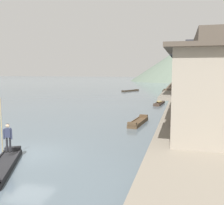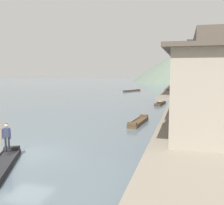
{
  "view_description": "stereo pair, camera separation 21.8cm",
  "coord_description": "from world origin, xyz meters",
  "px_view_note": "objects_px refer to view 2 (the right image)",
  "views": [
    {
      "loc": [
        8.68,
        -13.58,
        4.96
      ],
      "look_at": [
        2.49,
        10.0,
        2.04
      ],
      "focal_mm": 42.75,
      "sensor_mm": 36.0,
      "label": 1
    },
    {
      "loc": [
        8.89,
        -13.53,
        4.96
      ],
      "look_at": [
        2.49,
        10.0,
        2.04
      ],
      "focal_mm": 42.75,
      "sensor_mm": 36.0,
      "label": 2
    }
  ],
  "objects_px": {
    "house_waterfront_far": "(194,69)",
    "boat_moored_third": "(160,103)",
    "house_waterfront_tall": "(204,80)",
    "boatman_person": "(6,134)",
    "house_waterfront_second": "(207,83)",
    "house_waterfront_narrow": "(198,78)",
    "boat_foreground_poled": "(1,166)",
    "boat_moored_far": "(166,91)",
    "boat_moored_nearest": "(132,91)",
    "boat_moored_second": "(138,122)"
  },
  "relations": [
    {
      "from": "boat_moored_nearest",
      "to": "house_waterfront_tall",
      "type": "bearing_deg",
      "value": -66.37
    },
    {
      "from": "house_waterfront_tall",
      "to": "boatman_person",
      "type": "bearing_deg",
      "value": -121.96
    },
    {
      "from": "boat_moored_far",
      "to": "house_waterfront_narrow",
      "type": "relative_size",
      "value": 0.49
    },
    {
      "from": "boat_moored_third",
      "to": "boat_moored_far",
      "type": "xyz_separation_m",
      "value": [
        -0.73,
        24.81,
        -0.03
      ]
    },
    {
      "from": "boat_moored_third",
      "to": "house_waterfront_tall",
      "type": "height_order",
      "value": "house_waterfront_tall"
    },
    {
      "from": "house_waterfront_second",
      "to": "house_waterfront_far",
      "type": "relative_size",
      "value": 0.89
    },
    {
      "from": "boatman_person",
      "to": "boat_moored_second",
      "type": "xyz_separation_m",
      "value": [
        5.37,
        11.91,
        -1.3
      ]
    },
    {
      "from": "boatman_person",
      "to": "boat_moored_far",
      "type": "xyz_separation_m",
      "value": [
        5.33,
        52.0,
        -1.3
      ]
    },
    {
      "from": "boat_moored_third",
      "to": "house_waterfront_second",
      "type": "relative_size",
      "value": 0.64
    },
    {
      "from": "boat_foreground_poled",
      "to": "boat_moored_nearest",
      "type": "distance_m",
      "value": 52.51
    },
    {
      "from": "boat_moored_far",
      "to": "boat_moored_third",
      "type": "bearing_deg",
      "value": -88.31
    },
    {
      "from": "boat_foreground_poled",
      "to": "house_waterfront_tall",
      "type": "distance_m",
      "value": 22.81
    },
    {
      "from": "boat_foreground_poled",
      "to": "boat_moored_third",
      "type": "height_order",
      "value": "boat_moored_third"
    },
    {
      "from": "boat_moored_nearest",
      "to": "house_waterfront_far",
      "type": "bearing_deg",
      "value": -52.89
    },
    {
      "from": "boat_moored_far",
      "to": "house_waterfront_narrow",
      "type": "bearing_deg",
      "value": -77.04
    },
    {
      "from": "boat_foreground_poled",
      "to": "house_waterfront_far",
      "type": "distance_m",
      "value": 36.24
    },
    {
      "from": "boat_moored_third",
      "to": "house_waterfront_tall",
      "type": "xyz_separation_m",
      "value": [
        5.42,
        -8.79,
        3.7
      ]
    },
    {
      "from": "boat_foreground_poled",
      "to": "house_waterfront_second",
      "type": "bearing_deg",
      "value": 49.73
    },
    {
      "from": "house_waterfront_far",
      "to": "boat_moored_third",
      "type": "bearing_deg",
      "value": -128.55
    },
    {
      "from": "boat_moored_nearest",
      "to": "house_waterfront_second",
      "type": "relative_size",
      "value": 0.71
    },
    {
      "from": "boat_moored_nearest",
      "to": "house_waterfront_far",
      "type": "height_order",
      "value": "house_waterfront_far"
    },
    {
      "from": "house_waterfront_second",
      "to": "house_waterfront_tall",
      "type": "bearing_deg",
      "value": 87.95
    },
    {
      "from": "boat_moored_second",
      "to": "house_waterfront_far",
      "type": "bearing_deg",
      "value": 75.69
    },
    {
      "from": "boat_moored_third",
      "to": "house_waterfront_second",
      "type": "height_order",
      "value": "house_waterfront_second"
    },
    {
      "from": "boatman_person",
      "to": "boat_moored_nearest",
      "type": "relative_size",
      "value": 0.55
    },
    {
      "from": "boat_foreground_poled",
      "to": "boatman_person",
      "type": "xyz_separation_m",
      "value": [
        -0.59,
        1.29,
        1.33
      ]
    },
    {
      "from": "boatman_person",
      "to": "house_waterfront_narrow",
      "type": "distance_m",
      "value": 28.82
    },
    {
      "from": "boat_moored_third",
      "to": "house_waterfront_narrow",
      "type": "relative_size",
      "value": 0.62
    },
    {
      "from": "house_waterfront_second",
      "to": "house_waterfront_tall",
      "type": "distance_m",
      "value": 7.14
    },
    {
      "from": "house_waterfront_narrow",
      "to": "house_waterfront_far",
      "type": "relative_size",
      "value": 0.92
    },
    {
      "from": "boatman_person",
      "to": "house_waterfront_tall",
      "type": "relative_size",
      "value": 0.42
    },
    {
      "from": "boat_moored_third",
      "to": "house_waterfront_narrow",
      "type": "bearing_deg",
      "value": -8.23
    },
    {
      "from": "boatman_person",
      "to": "boat_moored_far",
      "type": "relative_size",
      "value": 0.76
    },
    {
      "from": "boat_moored_second",
      "to": "house_waterfront_second",
      "type": "distance_m",
      "value": 6.97
    },
    {
      "from": "boatman_person",
      "to": "boat_moored_nearest",
      "type": "distance_m",
      "value": 51.2
    },
    {
      "from": "boat_moored_third",
      "to": "boat_moored_far",
      "type": "height_order",
      "value": "boat_moored_third"
    },
    {
      "from": "house_waterfront_narrow",
      "to": "house_waterfront_far",
      "type": "bearing_deg",
      "value": 93.7
    },
    {
      "from": "house_waterfront_second",
      "to": "house_waterfront_narrow",
      "type": "height_order",
      "value": "same"
    },
    {
      "from": "boat_moored_second",
      "to": "house_waterfront_narrow",
      "type": "height_order",
      "value": "house_waterfront_narrow"
    },
    {
      "from": "boatman_person",
      "to": "boat_foreground_poled",
      "type": "bearing_deg",
      "value": -65.48
    },
    {
      "from": "boat_moored_third",
      "to": "house_waterfront_far",
      "type": "bearing_deg",
      "value": 51.45
    },
    {
      "from": "boat_moored_far",
      "to": "house_waterfront_tall",
      "type": "xyz_separation_m",
      "value": [
        6.15,
        -33.6,
        3.73
      ]
    },
    {
      "from": "boatman_person",
      "to": "house_waterfront_tall",
      "type": "distance_m",
      "value": 21.82
    },
    {
      "from": "house_waterfront_tall",
      "to": "house_waterfront_far",
      "type": "height_order",
      "value": "house_waterfront_far"
    },
    {
      "from": "house_waterfront_narrow",
      "to": "boat_moored_second",
      "type": "bearing_deg",
      "value": -111.89
    },
    {
      "from": "house_waterfront_second",
      "to": "house_waterfront_far",
      "type": "xyz_separation_m",
      "value": [
        -0.44,
        21.86,
        1.32
      ]
    },
    {
      "from": "boatman_person",
      "to": "house_waterfront_second",
      "type": "distance_m",
      "value": 16.08
    },
    {
      "from": "boat_moored_second",
      "to": "house_waterfront_second",
      "type": "bearing_deg",
      "value": -6.39
    },
    {
      "from": "boat_moored_second",
      "to": "house_waterfront_second",
      "type": "relative_size",
      "value": 0.6
    },
    {
      "from": "boat_foreground_poled",
      "to": "boat_moored_far",
      "type": "bearing_deg",
      "value": 84.92
    }
  ]
}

